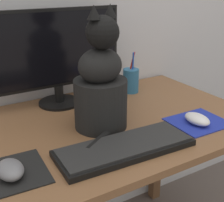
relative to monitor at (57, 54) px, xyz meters
The scene contains 9 objects.
desk 0.40m from the monitor, 82.86° to the right, with size 1.18×0.69×0.74m.
monitor is the anchor object (origin of this frame).
keyboard 0.49m from the monitor, 86.76° to the right, with size 0.43×0.17×0.02m.
mousepad_left 0.55m from the monitor, 128.08° to the right, with size 0.22×0.19×0.00m.
mousepad_right 0.59m from the monitor, 49.77° to the right, with size 0.20×0.18×0.00m.
computer_mouse_left 0.54m from the monitor, 126.25° to the right, with size 0.07×0.10×0.04m.
computer_mouse_right 0.58m from the monitor, 51.85° to the right, with size 0.06×0.10×0.04m.
cat 0.28m from the monitor, 80.79° to the right, with size 0.24×0.27×0.41m.
pen_cup 0.37m from the monitor, ahead, with size 0.07×0.07×0.18m.
Camera 1 is at (-0.46, -0.88, 1.23)m, focal length 50.00 mm.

